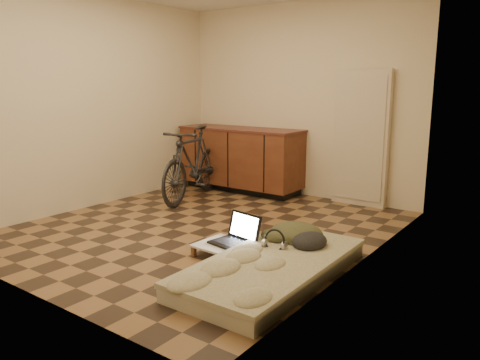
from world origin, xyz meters
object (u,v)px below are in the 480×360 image
Objects in this scene: bicycle at (193,160)px; lap_desk at (233,248)px; futon at (272,267)px; laptop at (236,238)px.

lap_desk is at bearing -54.26° from bicycle.
laptop is (-0.53, 0.22, 0.09)m from futon.
laptop is (-0.03, 0.09, 0.07)m from lap_desk.
bicycle reaches higher than lap_desk.
bicycle is 2.78m from futon.
bicycle reaches higher than laptop.
bicycle is 2.30m from lap_desk.
bicycle is at bearing 144.70° from futon.
futon is 4.22× the size of laptop.
futon is 0.58m from laptop.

